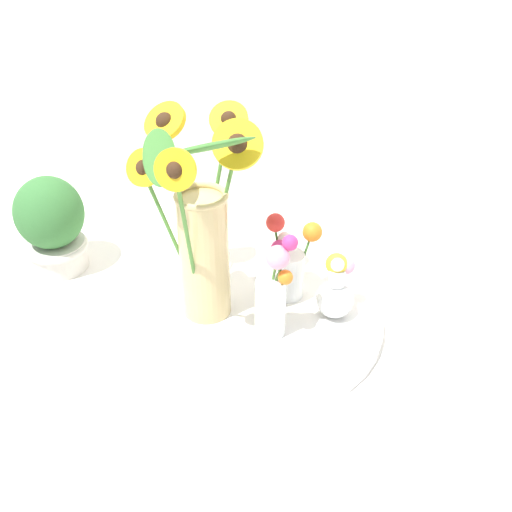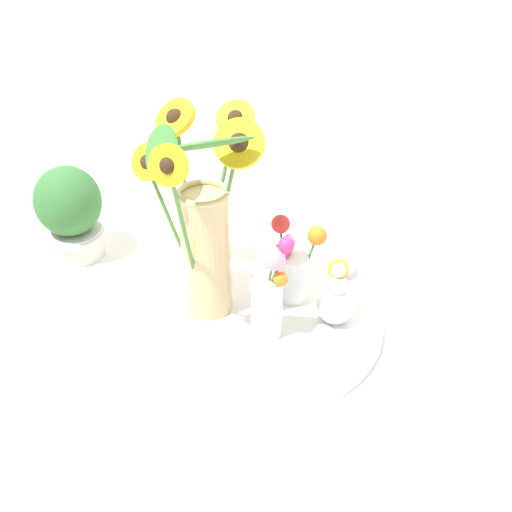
# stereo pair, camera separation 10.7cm
# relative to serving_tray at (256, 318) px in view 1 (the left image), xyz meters

# --- Properties ---
(ground_plane) EXTENTS (6.00, 6.00, 0.00)m
(ground_plane) POSITION_rel_serving_tray_xyz_m (0.01, -0.03, -0.01)
(ground_plane) COLOR silver
(serving_tray) EXTENTS (0.48, 0.48, 0.02)m
(serving_tray) POSITION_rel_serving_tray_xyz_m (0.00, 0.00, 0.00)
(serving_tray) COLOR white
(serving_tray) RESTS_ON ground_plane
(mason_jar_sunflowers) EXTENTS (0.26, 0.26, 0.39)m
(mason_jar_sunflowers) POSITION_rel_serving_tray_xyz_m (-0.10, -0.01, 0.19)
(mason_jar_sunflowers) COLOR #D1B77A
(mason_jar_sunflowers) RESTS_ON serving_tray
(vase_small_center) EXTENTS (0.07, 0.06, 0.21)m
(vase_small_center) POSITION_rel_serving_tray_xyz_m (0.04, -0.04, 0.10)
(vase_small_center) COLOR white
(vase_small_center) RESTS_ON serving_tray
(vase_bulb_right) EXTENTS (0.07, 0.08, 0.12)m
(vase_bulb_right) POSITION_rel_serving_tray_xyz_m (0.14, 0.05, 0.06)
(vase_bulb_right) COLOR white
(vase_bulb_right) RESTS_ON serving_tray
(vase_small_back) EXTENTS (0.11, 0.07, 0.17)m
(vase_small_back) POSITION_rel_serving_tray_xyz_m (0.04, 0.08, 0.09)
(vase_small_back) COLOR white
(vase_small_back) RESTS_ON serving_tray
(potted_plant) EXTENTS (0.14, 0.14, 0.21)m
(potted_plant) POSITION_rel_serving_tray_xyz_m (-0.47, 0.06, 0.10)
(potted_plant) COLOR beige
(potted_plant) RESTS_ON ground_plane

